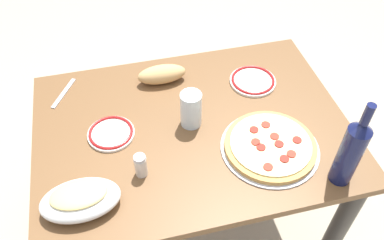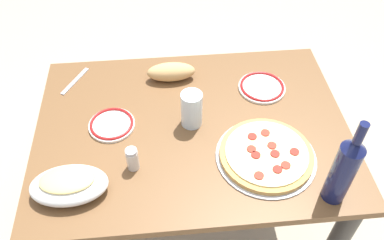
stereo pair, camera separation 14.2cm
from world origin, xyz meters
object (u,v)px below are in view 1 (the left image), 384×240
dining_table (192,149)px  wine_bottle (351,151)px  pepperoni_pizza (270,146)px  water_glass (191,109)px  side_plate_far (253,81)px  spice_shaker (141,165)px  baked_pasta_dish (80,199)px  side_plate_near (111,133)px  bread_loaf (162,74)px

dining_table → wine_bottle: bearing=140.7°
pepperoni_pizza → wine_bottle: bearing=136.1°
wine_bottle → water_glass: wine_bottle is taller
water_glass → side_plate_far: water_glass is taller
wine_bottle → spice_shaker: (0.61, -0.17, -0.09)m
baked_pasta_dish → wine_bottle: bearing=173.6°
water_glass → spice_shaker: bearing=40.8°
baked_pasta_dish → side_plate_far: baked_pasta_dish is taller
baked_pasta_dish → side_plate_near: 0.29m
side_plate_far → dining_table: bearing=30.3°
baked_pasta_dish → side_plate_near: bearing=-113.1°
wine_bottle → water_glass: bearing=-40.6°
pepperoni_pizza → side_plate_far: 0.34m
baked_pasta_dish → side_plate_far: 0.81m
water_glass → bread_loaf: 0.26m
dining_table → wine_bottle: wine_bottle is taller
water_glass → spice_shaker: 0.28m
water_glass → side_plate_near: bearing=-2.2°
pepperoni_pizza → baked_pasta_dish: size_ratio=1.40×
dining_table → pepperoni_pizza: size_ratio=3.32×
water_glass → side_plate_near: size_ratio=0.84×
dining_table → spice_shaker: bearing=38.3°
side_plate_far → bread_loaf: bearing=-14.7°
water_glass → spice_shaker: (0.21, 0.18, -0.03)m
water_glass → side_plate_far: (-0.29, -0.16, -0.06)m
bread_loaf → spice_shaker: size_ratio=2.20×
pepperoni_pizza → spice_shaker: size_ratio=3.87×
side_plate_near → side_plate_far: (-0.58, -0.14, -0.00)m
baked_pasta_dish → water_glass: 0.48m
dining_table → pepperoni_pizza: (-0.23, 0.17, 0.15)m
wine_bottle → side_plate_far: wine_bottle is taller
water_glass → baked_pasta_dish: bearing=32.6°
pepperoni_pizza → bread_loaf: (0.29, -0.43, 0.02)m
dining_table → bread_loaf: size_ratio=5.83×
side_plate_near → side_plate_far: size_ratio=0.90×
dining_table → pepperoni_pizza: 0.32m
wine_bottle → water_glass: size_ratio=2.37×
dining_table → baked_pasta_dish: size_ratio=4.65×
dining_table → bread_loaf: bearing=-77.4°
pepperoni_pizza → bread_loaf: bearing=-55.8°
pepperoni_pizza → side_plate_near: (0.52, -0.19, -0.01)m
dining_table → spice_shaker: (0.21, 0.16, 0.18)m
dining_table → pepperoni_pizza: bearing=144.5°
water_glass → side_plate_far: 0.34m
bread_loaf → dining_table: bearing=102.6°
pepperoni_pizza → water_glass: bearing=-37.8°
baked_pasta_dish → dining_table: bearing=-148.9°
water_glass → side_plate_near: 0.29m
baked_pasta_dish → bread_loaf: (-0.34, -0.50, -0.00)m
pepperoni_pizza → side_plate_far: pepperoni_pizza is taller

